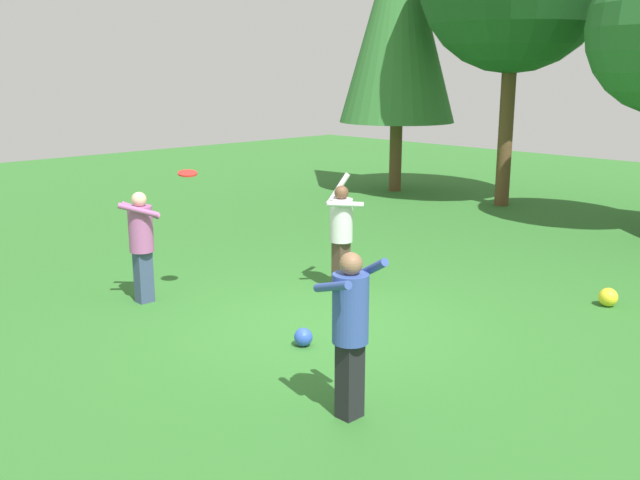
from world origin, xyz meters
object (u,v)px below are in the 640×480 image
person_thrower (341,228)px  frisbee (188,173)px  person_bystander (350,321)px  ball_yellow (608,297)px  tree_far_left (399,17)px  ball_blue (303,337)px  person_catcher (141,238)px

person_thrower → frisbee: size_ratio=4.77×
person_bystander → ball_yellow: 5.04m
person_thrower → tree_far_left: (-5.27, 7.54, 3.65)m
person_bystander → tree_far_left: tree_far_left is taller
ball_blue → ball_yellow: bearing=65.1°
person_bystander → frisbee: (-4.04, 0.96, 0.87)m
person_catcher → tree_far_left: bearing=54.2°
person_bystander → person_catcher: bearing=8.2°
person_thrower → person_bystander: person_thrower is taller
ball_blue → person_thrower: bearing=123.2°
person_catcher → person_bystander: person_bystander is taller
ball_blue → tree_far_left: 12.37m
person_thrower → person_catcher: 2.88m
person_bystander → frisbee: size_ratio=4.42×
ball_yellow → ball_blue: (-1.89, -4.07, -0.02)m
tree_far_left → ball_yellow: bearing=-32.7°
frisbee → ball_yellow: bearing=42.8°
person_thrower → person_bystander: size_ratio=1.08×
frisbee → person_catcher: bearing=-123.6°
person_bystander → tree_far_left: size_ratio=0.22×
ball_blue → frisbee: bearing=178.4°
frisbee → ball_yellow: frisbee is taller
frisbee → ball_yellow: 6.13m
frisbee → ball_blue: bearing=-1.6°
frisbee → tree_far_left: (-4.12, 9.42, 2.76)m
person_bystander → ball_blue: size_ratio=7.23×
person_bystander → ball_blue: 2.03m
frisbee → tree_far_left: 10.65m
ball_blue → person_bystander: bearing=-28.9°
tree_far_left → person_thrower: bearing=-55.0°
ball_yellow → ball_blue: ball_yellow is taller
person_catcher → tree_far_left: size_ratio=0.22×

